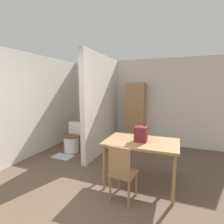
{
  "coord_description": "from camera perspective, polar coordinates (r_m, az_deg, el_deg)",
  "views": [
    {
      "loc": [
        1.18,
        -1.56,
        1.69
      ],
      "look_at": [
        -0.03,
        1.6,
        1.21
      ],
      "focal_mm": 28.0,
      "sensor_mm": 36.0,
      "label": 1
    }
  ],
  "objects": [
    {
      "name": "wall_left",
      "position": [
        4.81,
        -24.05,
        2.1
      ],
      "size": [
        0.12,
        4.63,
        2.5
      ],
      "color": "beige",
      "rests_on": "ground_plane"
    },
    {
      "name": "wall_back",
      "position": [
        5.41,
        8.27,
        3.3
      ],
      "size": [
        5.3,
        0.12,
        2.5
      ],
      "color": "beige",
      "rests_on": "ground_plane"
    },
    {
      "name": "wooden_cabinet",
      "position": [
        5.15,
        7.87,
        -0.77
      ],
      "size": [
        0.5,
        0.46,
        1.81
      ],
      "color": "#997047",
      "rests_on": "ground_plane"
    },
    {
      "name": "toilet",
      "position": [
        4.84,
        -12.66,
        -8.73
      ],
      "size": [
        0.42,
        0.57,
        0.75
      ],
      "color": "white",
      "rests_on": "ground_plane"
    },
    {
      "name": "bath_mat",
      "position": [
        4.59,
        -15.81,
        -13.81
      ],
      "size": [
        0.49,
        0.32,
        0.01
      ],
      "color": "#B2BCC6",
      "rests_on": "ground_plane"
    },
    {
      "name": "wooden_chair",
      "position": [
        2.73,
        3.25,
        -18.76
      ],
      "size": [
        0.4,
        0.4,
        0.86
      ],
      "rotation": [
        0.0,
        0.0,
        -0.12
      ],
      "color": "#997047",
      "rests_on": "ground_plane"
    },
    {
      "name": "handbag",
      "position": [
        2.96,
        9.42,
        -7.08
      ],
      "size": [
        0.2,
        0.18,
        0.31
      ],
      "color": "maroon",
      "rests_on": "dining_table"
    },
    {
      "name": "dining_table",
      "position": [
        3.04,
        9.57,
        -10.89
      ],
      "size": [
        1.21,
        0.77,
        0.8
      ],
      "color": "#997047",
      "rests_on": "ground_plane"
    },
    {
      "name": "partition_wall",
      "position": [
        4.58,
        -3.12,
        2.52
      ],
      "size": [
        0.12,
        2.07,
        2.5
      ],
      "color": "beige",
      "rests_on": "ground_plane"
    }
  ]
}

